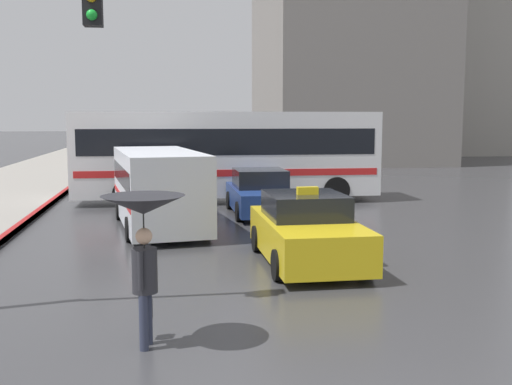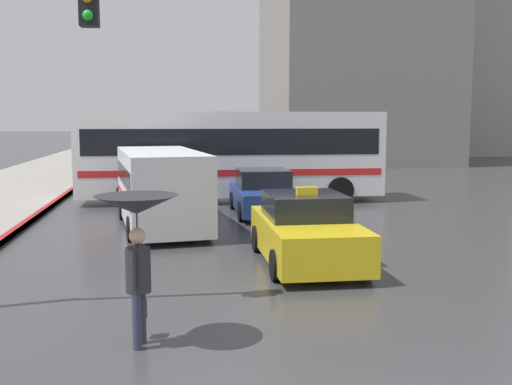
# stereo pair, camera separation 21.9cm
# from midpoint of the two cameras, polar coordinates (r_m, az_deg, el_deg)

# --- Properties ---
(taxi) EXTENTS (1.91, 4.08, 1.62)m
(taxi) POSITION_cam_midpoint_polar(r_m,az_deg,el_deg) (12.65, 4.34, -3.70)
(taxi) COLOR gold
(taxi) RESTS_ON ground_plane
(sedan_red) EXTENTS (1.91, 4.05, 1.42)m
(sedan_red) POSITION_cam_midpoint_polar(r_m,az_deg,el_deg) (19.09, 0.12, -0.13)
(sedan_red) COLOR navy
(sedan_red) RESTS_ON ground_plane
(ambulance_van) EXTENTS (2.77, 5.95, 2.15)m
(ambulance_van) POSITION_cam_midpoint_polar(r_m,az_deg,el_deg) (16.82, -9.66, 0.69)
(ambulance_van) COLOR silver
(ambulance_van) RESTS_ON ground_plane
(city_bus) EXTENTS (11.03, 2.87, 3.28)m
(city_bus) POSITION_cam_midpoint_polar(r_m,az_deg,el_deg) (22.12, -3.07, 3.89)
(city_bus) COLOR silver
(city_bus) RESTS_ON ground_plane
(pedestrian_with_umbrella) EXTENTS (1.09, 1.09, 2.04)m
(pedestrian_with_umbrella) POSITION_cam_midpoint_polar(r_m,az_deg,el_deg) (7.95, -11.43, -3.07)
(pedestrian_with_umbrella) COLOR #2D3347
(pedestrian_with_umbrella) RESTS_ON ground_plane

